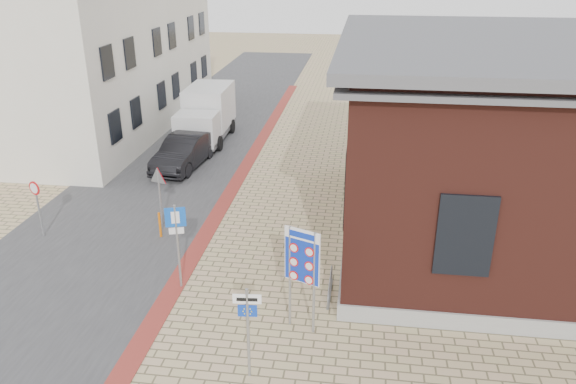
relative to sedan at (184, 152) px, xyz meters
The scene contains 16 objects.
ground 12.93m from the sedan, 68.12° to the right, with size 120.00×120.00×0.00m, color tan.
road_strip 3.18m from the sedan, 102.85° to the left, with size 7.00×60.00×0.02m, color #38383A.
curb_strip 3.51m from the sedan, 35.14° to the right, with size 0.60×40.00×0.02m, color maroon.
brick_building 14.93m from the sedan, 19.84° to the right, with size 13.00×13.00×6.80m.
townhouse_near 7.07m from the sedan, behind, with size 7.40×6.40×8.30m.
townhouse_mid 9.44m from the sedan, 135.76° to the left, with size 7.40×6.40×9.10m.
townhouse_far 13.94m from the sedan, 117.22° to the left, with size 7.40×6.40×8.30m.
bike_rack 12.31m from the sedan, 52.66° to the right, with size 0.08×1.80×0.60m.
sedan is the anchor object (origin of this frame).
box_truck 4.22m from the sedan, 90.45° to the left, with size 2.36×5.31×2.75m.
border_sign 13.42m from the sedan, 59.29° to the right, with size 0.95×0.42×2.94m.
essen_sign 14.70m from the sedan, 66.68° to the right, with size 0.65×0.10×2.40m.
parking_sign 10.48m from the sedan, 73.21° to the right, with size 0.58×0.21×2.69m.
yield_sign 6.13m from the sedan, 80.40° to the right, with size 0.76×0.31×2.19m.
speed_sign 8.02m from the sedan, 110.70° to the right, with size 0.47×0.21×2.10m.
bollard 7.11m from the sedan, 79.36° to the right, with size 0.09×0.09×0.95m, color orange.
Camera 1 is at (3.34, -11.82, 9.22)m, focal length 35.00 mm.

